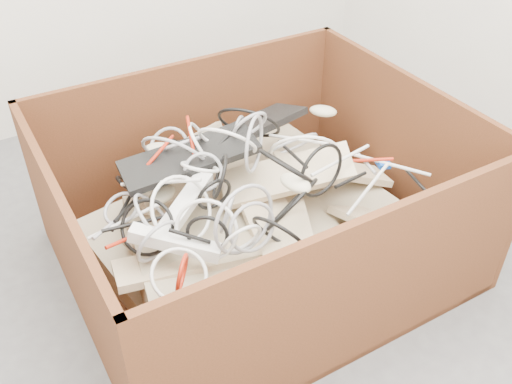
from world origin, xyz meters
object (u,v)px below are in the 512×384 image
cardboard_box (254,232)px  power_strip_left (182,208)px  vga_plug (384,164)px  power_strip_right (175,243)px

cardboard_box → power_strip_left: 0.34m
cardboard_box → vga_plug: cardboard_box is taller
power_strip_right → vga_plug: size_ratio=6.12×
cardboard_box → vga_plug: bearing=-15.4°
cardboard_box → power_strip_left: size_ratio=4.34×
cardboard_box → vga_plug: size_ratio=28.96×
cardboard_box → power_strip_right: (-0.35, -0.13, 0.21)m
cardboard_box → power_strip_right: 0.42m
cardboard_box → power_strip_left: (-0.26, -0.00, 0.22)m
power_strip_left → power_strip_right: (-0.08, -0.13, -0.01)m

